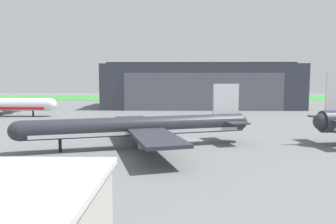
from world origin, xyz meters
The scene contains 4 objects.
ground_plane centered at (0.00, 0.00, 0.00)m, with size 440.00×440.00×0.00m, color slate.
grass_field_strip centered at (0.00, 150.70, 0.04)m, with size 440.00×56.00×0.08m, color #3A893A.
maintenance_hangar centered at (7.84, 82.49, 9.80)m, with size 85.52×37.59×20.51m.
airliner_near_right centered at (-10.49, -7.21, 4.01)m, with size 44.31×37.46×12.19m.
Camera 1 is at (-3.85, -68.96, 13.36)m, focal length 34.81 mm.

